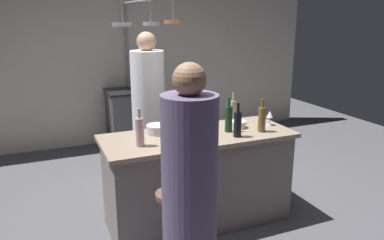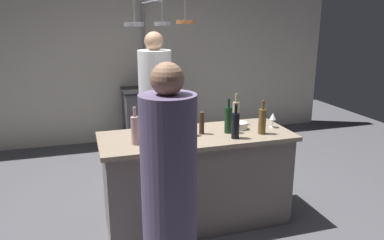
% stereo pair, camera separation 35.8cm
% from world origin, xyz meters
% --- Properties ---
extents(ground_plane, '(9.00, 9.00, 0.00)m').
position_xyz_m(ground_plane, '(0.00, 0.00, 0.00)').
color(ground_plane, '#4C4C51').
extents(back_wall, '(6.40, 0.16, 2.60)m').
position_xyz_m(back_wall, '(0.00, 2.85, 1.30)').
color(back_wall, beige).
rests_on(back_wall, ground_plane).
extents(kitchen_island, '(1.80, 0.72, 0.90)m').
position_xyz_m(kitchen_island, '(0.00, 0.00, 0.45)').
color(kitchen_island, slate).
rests_on(kitchen_island, ground_plane).
extents(stove_range, '(0.80, 0.64, 0.89)m').
position_xyz_m(stove_range, '(0.00, 2.45, 0.45)').
color(stove_range, '#47474C').
rests_on(stove_range, ground_plane).
extents(chef, '(0.38, 0.38, 1.80)m').
position_xyz_m(chef, '(-0.18, 1.03, 0.84)').
color(chef, white).
rests_on(chef, ground_plane).
extents(bar_stool_left, '(0.28, 0.28, 0.68)m').
position_xyz_m(bar_stool_left, '(-0.49, -0.62, 0.38)').
color(bar_stool_left, '#4C4C51').
rests_on(bar_stool_left, ground_plane).
extents(guest_left, '(0.36, 0.36, 1.70)m').
position_xyz_m(guest_left, '(-0.51, -1.01, 0.79)').
color(guest_left, '#594C6B').
rests_on(guest_left, ground_plane).
extents(overhead_pot_rack, '(0.90, 1.27, 2.17)m').
position_xyz_m(overhead_pot_rack, '(0.01, 2.00, 1.66)').
color(overhead_pot_rack, gray).
rests_on(overhead_pot_rack, ground_plane).
extents(pepper_mill, '(0.05, 0.05, 0.21)m').
position_xyz_m(pepper_mill, '(0.05, 0.01, 1.01)').
color(pepper_mill, '#382319').
rests_on(pepper_mill, kitchen_island).
extents(wine_bottle_white, '(0.07, 0.07, 0.32)m').
position_xyz_m(wine_bottle_white, '(0.48, 0.21, 1.02)').
color(wine_bottle_white, gray).
rests_on(wine_bottle_white, kitchen_island).
extents(wine_bottle_rose, '(0.07, 0.07, 0.33)m').
position_xyz_m(wine_bottle_rose, '(-0.59, -0.11, 1.03)').
color(wine_bottle_rose, '#B78C8E').
rests_on(wine_bottle_rose, kitchen_island).
extents(wine_bottle_red, '(0.07, 0.07, 0.33)m').
position_xyz_m(wine_bottle_red, '(0.30, -0.03, 1.03)').
color(wine_bottle_red, '#143319').
rests_on(wine_bottle_red, kitchen_island).
extents(wine_bottle_amber, '(0.07, 0.07, 0.32)m').
position_xyz_m(wine_bottle_amber, '(0.59, -0.15, 1.02)').
color(wine_bottle_amber, brown).
rests_on(wine_bottle_amber, kitchen_island).
extents(wine_bottle_dark, '(0.07, 0.07, 0.31)m').
position_xyz_m(wine_bottle_dark, '(0.30, -0.21, 1.02)').
color(wine_bottle_dark, black).
rests_on(wine_bottle_dark, kitchen_island).
extents(wine_glass_near_right_guest, '(0.07, 0.07, 0.15)m').
position_xyz_m(wine_glass_near_right_guest, '(0.79, -0.00, 1.01)').
color(wine_glass_near_right_guest, silver).
rests_on(wine_glass_near_right_guest, kitchen_island).
extents(wine_glass_by_chef, '(0.07, 0.07, 0.15)m').
position_xyz_m(wine_glass_by_chef, '(-0.04, -0.03, 1.01)').
color(wine_glass_by_chef, silver).
rests_on(wine_glass_by_chef, kitchen_island).
extents(mixing_bowl_steel, '(0.21, 0.21, 0.08)m').
position_xyz_m(mixing_bowl_steel, '(-0.34, 0.17, 0.94)').
color(mixing_bowl_steel, '#B7B7BC').
rests_on(mixing_bowl_steel, kitchen_island).
extents(mixing_bowl_ceramic, '(0.15, 0.15, 0.07)m').
position_xyz_m(mixing_bowl_ceramic, '(0.45, 0.05, 0.93)').
color(mixing_bowl_ceramic, silver).
rests_on(mixing_bowl_ceramic, kitchen_island).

